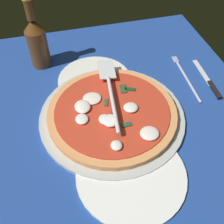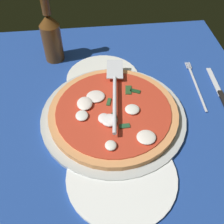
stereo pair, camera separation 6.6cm
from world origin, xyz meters
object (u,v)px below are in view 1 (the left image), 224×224
Objects in this scene: dinner_plate_left at (95,80)px; place_setting_far at (197,81)px; dinner_plate_right at (131,174)px; pizza at (112,112)px; pizza_server at (110,89)px; beer_bottle at (37,42)px.

dinner_plate_left is 30.83cm from place_setting_far.
dinner_plate_right is 37.94cm from place_setting_far.
place_setting_far is at bearing 104.91° from pizza.
dinner_plate_left and dinner_plate_right have the same top height.
dinner_plate_right is at bearing 1.99° from dinner_plate_left.
pizza_server reaches higher than dinner_plate_left.
pizza is 1.19× the size of pizza_server.
dinner_plate_left is 0.78× the size of pizza_server.
pizza_server is (-23.19, 1.24, 4.37)cm from dinner_plate_right.
pizza_server is (-5.87, 1.15, 2.53)cm from pizza.
beer_bottle is (-21.62, -16.89, 3.71)cm from pizza_server.
pizza is (-17.32, 0.09, 1.84)cm from dinner_plate_right.
place_setting_far is at bearing 74.86° from dinner_plate_left.
pizza is 32.29cm from beer_bottle.
pizza_server is 1.27× the size of beer_bottle.
beer_bottle reaches higher than place_setting_far.
pizza is (15.65, 1.24, 1.84)cm from dinner_plate_left.
beer_bottle is (-11.85, -14.51, 8.08)cm from dinner_plate_left.
pizza_server is at bearing 176.94° from dinner_plate_right.
place_setting_far reaches higher than dinner_plate_right.
dinner_plate_right is 0.73× the size of pizza.
dinner_plate_left is 0.98× the size of beer_bottle.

